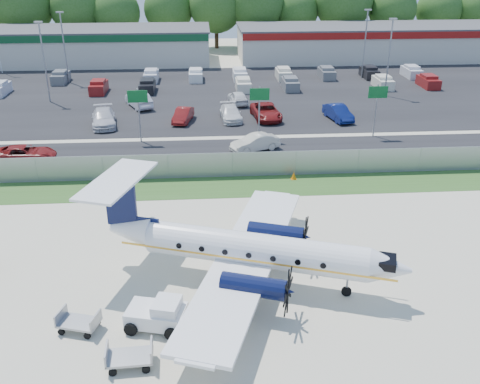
{
  "coord_description": "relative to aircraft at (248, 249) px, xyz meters",
  "views": [
    {
      "loc": [
        -2.21,
        -24.74,
        16.37
      ],
      "look_at": [
        0.0,
        6.0,
        2.3
      ],
      "focal_mm": 40.0,
      "sensor_mm": 36.0,
      "label": 1
    }
  ],
  "objects": [
    {
      "name": "light_pole_nw",
      "position": [
        -19.97,
        38.57,
        3.22
      ],
      "size": [
        0.9,
        0.35,
        9.09
      ],
      "color": "gray",
      "rests_on": "ground"
    },
    {
      "name": "sign_mid",
      "position": [
        3.03,
        23.48,
        1.6
      ],
      "size": [
        1.8,
        0.26,
        5.0
      ],
      "color": "gray",
      "rests_on": "ground"
    },
    {
      "name": "sign_left",
      "position": [
        -7.97,
        23.48,
        1.6
      ],
      "size": [
        1.8,
        0.26,
        5.0
      ],
      "color": "gray",
      "rests_on": "ground"
    },
    {
      "name": "parked_car_e",
      "position": [
        11.93,
        29.09,
        -2.01
      ],
      "size": [
        2.54,
        4.95,
        1.55
      ],
      "primitive_type": "imported",
      "rotation": [
        0.0,
        0.0,
        0.2
      ],
      "color": "navy",
      "rests_on": "ground"
    },
    {
      "name": "tree_line",
      "position": [
        0.03,
        74.57,
        -2.01
      ],
      "size": [
        112.0,
        6.0,
        14.0
      ],
      "primitive_type": null,
      "color": "#275118",
      "rests_on": "ground"
    },
    {
      "name": "sign_right",
      "position": [
        14.03,
        23.48,
        1.6
      ],
      "size": [
        1.8,
        0.26,
        5.0
      ],
      "color": "gray",
      "rests_on": "ground"
    },
    {
      "name": "building_east",
      "position": [
        26.03,
        62.55,
        0.62
      ],
      "size": [
        44.4,
        12.4,
        5.24
      ],
      "color": "beige",
      "rests_on": "ground"
    },
    {
      "name": "road_car_west",
      "position": [
        -17.19,
        18.94,
        -2.01
      ],
      "size": [
        5.27,
        2.58,
        1.44
      ],
      "primitive_type": "imported",
      "rotation": [
        0.0,
        0.0,
        1.61
      ],
      "color": "maroon",
      "rests_on": "ground"
    },
    {
      "name": "road_car_mid",
      "position": [
        2.37,
        20.42,
        -2.01
      ],
      "size": [
        4.64,
        3.17,
        1.45
      ],
      "primitive_type": "imported",
      "rotation": [
        0.0,
        0.0,
        -1.16
      ],
      "color": "beige",
      "rests_on": "ground"
    },
    {
      "name": "cone_starboard_wing",
      "position": [
        4.74,
        13.71,
        -1.72
      ],
      "size": [
        0.44,
        0.44,
        0.62
      ],
      "color": "orange",
      "rests_on": "ground"
    },
    {
      "name": "light_pole_sw",
      "position": [
        -19.97,
        48.57,
        3.22
      ],
      "size": [
        0.9,
        0.35,
        9.09
      ],
      "color": "gray",
      "rests_on": "ground"
    },
    {
      "name": "access_road",
      "position": [
        0.03,
        19.57,
        -2.0
      ],
      "size": [
        170.0,
        8.0,
        0.02
      ],
      "primitive_type": "cube",
      "color": "black",
      "rests_on": "ground"
    },
    {
      "name": "baggage_cart_far",
      "position": [
        -8.26,
        -3.48,
        -1.55
      ],
      "size": [
        2.11,
        1.61,
        0.98
      ],
      "color": "gray",
      "rests_on": "ground"
    },
    {
      "name": "parked_car_d",
      "position": [
        4.46,
        29.98,
        -2.01
      ],
      "size": [
        3.14,
        5.86,
        1.56
      ],
      "primitive_type": "imported",
      "rotation": [
        0.0,
        0.0,
        0.1
      ],
      "color": "maroon",
      "rests_on": "ground"
    },
    {
      "name": "parked_car_c",
      "position": [
        0.73,
        29.86,
        -2.01
      ],
      "size": [
        2.36,
        5.07,
        1.43
      ],
      "primitive_type": "imported",
      "rotation": [
        0.0,
        0.0,
        0.07
      ],
      "color": "silver",
      "rests_on": "ground"
    },
    {
      "name": "light_pole_se",
      "position": [
        20.03,
        48.57,
        3.22
      ],
      "size": [
        0.9,
        0.35,
        9.09
      ],
      "color": "gray",
      "rests_on": "ground"
    },
    {
      "name": "grass_verge",
      "position": [
        0.03,
        12.57,
        -2.0
      ],
      "size": [
        170.0,
        4.0,
        0.02
      ],
      "primitive_type": "cube",
      "color": "#2D561E",
      "rests_on": "ground"
    },
    {
      "name": "perimeter_fence",
      "position": [
        0.03,
        14.57,
        -1.01
      ],
      "size": [
        120.0,
        0.06,
        1.99
      ],
      "color": "gray",
      "rests_on": "ground"
    },
    {
      "name": "parked_car_b",
      "position": [
        -4.21,
        29.53,
        -2.01
      ],
      "size": [
        2.32,
        4.47,
        1.4
      ],
      "primitive_type": "imported",
      "rotation": [
        0.0,
        0.0,
        -0.2
      ],
      "color": "maroon",
      "rests_on": "ground"
    },
    {
      "name": "parked_car_a",
      "position": [
        -12.17,
        28.77,
        -2.01
      ],
      "size": [
        3.18,
        5.9,
        1.62
      ],
      "primitive_type": "imported",
      "rotation": [
        0.0,
        0.0,
        0.17
      ],
      "color": "silver",
      "rests_on": "ground"
    },
    {
      "name": "far_parking_rows",
      "position": [
        0.03,
        45.57,
        -2.01
      ],
      "size": [
        56.0,
        10.0,
        1.6
      ],
      "primitive_type": null,
      "color": "gray",
      "rests_on": "ground"
    },
    {
      "name": "parking_lot",
      "position": [
        0.03,
        40.57,
        -2.0
      ],
      "size": [
        170.0,
        32.0,
        0.02
      ],
      "primitive_type": "cube",
      "color": "black",
      "rests_on": "ground"
    },
    {
      "name": "baggage_cart_near",
      "position": [
        -5.61,
        -6.02,
        -1.52
      ],
      "size": [
        2.04,
        1.29,
        1.04
      ],
      "color": "gray",
      "rests_on": "ground"
    },
    {
      "name": "parked_car_f",
      "position": [
        -9.34,
        35.56,
        -2.01
      ],
      "size": [
        3.67,
        5.38,
        1.68
      ],
      "primitive_type": "imported",
      "rotation": [
        0.0,
        0.0,
        3.55
      ],
      "color": "silver",
      "rests_on": "ground"
    },
    {
      "name": "aircraft",
      "position": [
        0.0,
        0.0,
        0.0
      ],
      "size": [
        16.95,
        16.51,
        5.2
      ],
      "color": "white",
      "rests_on": "ground"
    },
    {
      "name": "parked_car_g",
      "position": [
        1.91,
        36.12,
        -2.01
      ],
      "size": [
        2.38,
        4.62,
        1.5
      ],
      "primitive_type": "imported",
      "rotation": [
        0.0,
        0.0,
        3.28
      ],
      "color": "silver",
      "rests_on": "ground"
    },
    {
      "name": "pushback_tug",
      "position": [
        -4.53,
        -3.46,
        -1.31
      ],
      "size": [
        3.02,
        2.5,
        1.46
      ],
      "color": "white",
      "rests_on": "ground"
    },
    {
      "name": "light_pole_ne",
      "position": [
        20.03,
        38.57,
        3.22
      ],
      "size": [
        0.9,
        0.35,
        9.09
      ],
      "color": "gray",
      "rests_on": "ground"
    },
    {
      "name": "ground",
      "position": [
        0.03,
        0.57,
        -2.01
      ],
      "size": [
        170.0,
        170.0,
        0.0
      ],
      "primitive_type": "plane",
      "color": "beige",
      "rests_on": "ground"
    },
    {
      "name": "building_west",
      "position": [
        -23.97,
        62.55,
        0.62
      ],
      "size": [
        46.4,
        12.4,
        5.24
      ],
      "color": "beige",
      "rests_on": "ground"
    }
  ]
}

